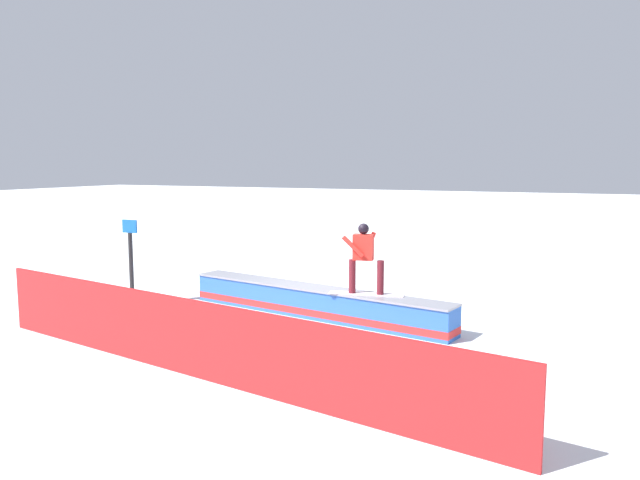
{
  "coord_description": "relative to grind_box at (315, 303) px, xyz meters",
  "views": [
    {
      "loc": [
        -5.45,
        11.77,
        3.3
      ],
      "look_at": [
        -0.63,
        1.12,
        1.83
      ],
      "focal_mm": 34.56,
      "sensor_mm": 36.0,
      "label": 1
    }
  ],
  "objects": [
    {
      "name": "snowboarder",
      "position": [
        -1.21,
        0.25,
        1.14
      ],
      "size": [
        1.57,
        0.58,
        1.44
      ],
      "color": "silver",
      "rests_on": "grind_box"
    },
    {
      "name": "safety_fence",
      "position": [
        0.0,
        4.2,
        0.31
      ],
      "size": [
        10.1,
        1.98,
        1.22
      ],
      "primitive_type": "cube",
      "rotation": [
        0.0,
        0.0,
        -0.19
      ],
      "color": "red",
      "rests_on": "ground_plane"
    },
    {
      "name": "trail_marker",
      "position": [
        4.34,
        0.77,
        0.77
      ],
      "size": [
        0.4,
        0.1,
        2.0
      ],
      "color": "#262628",
      "rests_on": "ground_plane"
    },
    {
      "name": "ground_plane",
      "position": [
        0.0,
        0.0,
        -0.3
      ],
      "size": [
        120.0,
        120.0,
        0.0
      ],
      "primitive_type": "plane",
      "color": "white"
    },
    {
      "name": "grind_box",
      "position": [
        0.0,
        0.0,
        0.0
      ],
      "size": [
        6.41,
        1.84,
        0.65
      ],
      "color": "blue",
      "rests_on": "ground_plane"
    }
  ]
}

